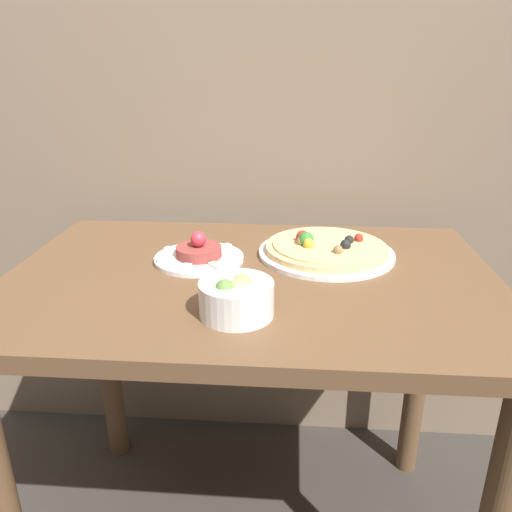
% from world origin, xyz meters
% --- Properties ---
extents(back_wall, '(8.00, 0.05, 2.60)m').
position_xyz_m(back_wall, '(0.00, 0.82, 1.30)').
color(back_wall, '#84705B').
rests_on(back_wall, ground_plane).
extents(dining_table, '(1.04, 0.69, 0.76)m').
position_xyz_m(dining_table, '(0.00, 0.35, 0.63)').
color(dining_table, brown).
rests_on(dining_table, ground_plane).
extents(pizza_plate, '(0.31, 0.31, 0.06)m').
position_xyz_m(pizza_plate, '(0.16, 0.47, 0.78)').
color(pizza_plate, white).
rests_on(pizza_plate, dining_table).
extents(tartare_plate, '(0.20, 0.20, 0.07)m').
position_xyz_m(tartare_plate, '(-0.12, 0.41, 0.78)').
color(tartare_plate, white).
rests_on(tartare_plate, dining_table).
extents(small_bowl, '(0.13, 0.13, 0.08)m').
position_xyz_m(small_bowl, '(-0.01, 0.16, 0.80)').
color(small_bowl, white).
rests_on(small_bowl, dining_table).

